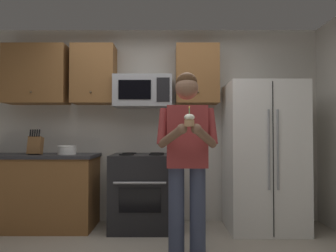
% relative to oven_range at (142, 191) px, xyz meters
% --- Properties ---
extents(wall_back, '(4.40, 0.10, 2.60)m').
position_rel_oven_range_xyz_m(wall_back, '(0.15, 0.39, 0.84)').
color(wall_back, beige).
rests_on(wall_back, ground).
extents(oven_range, '(0.76, 0.70, 0.93)m').
position_rel_oven_range_xyz_m(oven_range, '(0.00, 0.00, 0.00)').
color(oven_range, black).
rests_on(oven_range, ground).
extents(microwave, '(0.74, 0.41, 0.40)m').
position_rel_oven_range_xyz_m(microwave, '(0.00, 0.12, 1.26)').
color(microwave, '#9EA0A5').
extents(refrigerator, '(0.90, 0.75, 1.80)m').
position_rel_oven_range_xyz_m(refrigerator, '(1.50, -0.04, 0.44)').
color(refrigerator, white).
rests_on(refrigerator, ground).
extents(cabinet_row_upper, '(2.78, 0.36, 0.76)m').
position_rel_oven_range_xyz_m(cabinet_row_upper, '(-0.57, 0.17, 1.49)').
color(cabinet_row_upper, brown).
extents(counter_left, '(1.44, 0.66, 0.92)m').
position_rel_oven_range_xyz_m(counter_left, '(-1.30, 0.02, 0.00)').
color(counter_left, brown).
rests_on(counter_left, ground).
extents(knife_block, '(0.16, 0.15, 0.32)m').
position_rel_oven_range_xyz_m(knife_block, '(-1.33, -0.03, 0.57)').
color(knife_block, brown).
rests_on(knife_block, counter_left).
extents(bowl_large_white, '(0.23, 0.23, 0.11)m').
position_rel_oven_range_xyz_m(bowl_large_white, '(-0.94, -0.02, 0.52)').
color(bowl_large_white, white).
rests_on(bowl_large_white, counter_left).
extents(person, '(0.60, 0.48, 1.76)m').
position_rel_oven_range_xyz_m(person, '(0.50, -0.96, 0.53)').
color(person, '#383F59').
rests_on(person, ground).
extents(cupcake, '(0.09, 0.09, 0.17)m').
position_rel_oven_range_xyz_m(cupcake, '(0.50, -1.29, 0.83)').
color(cupcake, '#A87F56').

